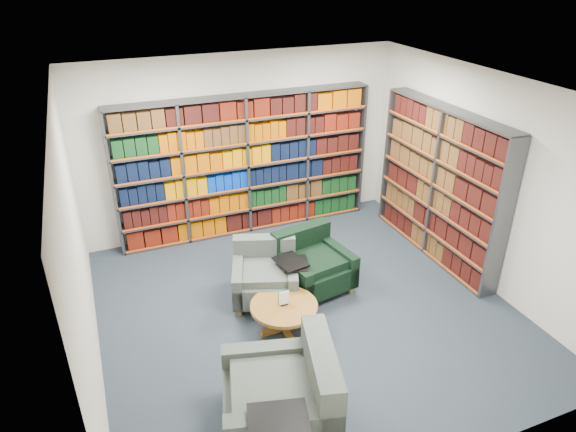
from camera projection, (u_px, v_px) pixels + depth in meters
name	position (u px, v px, depth m)	size (l,w,h in m)	color
room_shell	(308.00, 211.00, 5.92)	(5.02, 5.02, 2.82)	#1F2530
bookshelf_back	(246.00, 166.00, 7.99)	(4.00, 0.28, 2.20)	#47494F
bookshelf_right	(439.00, 185.00, 7.34)	(0.28, 2.50, 2.20)	#47494F
chair_teal_left	(265.00, 275.00, 6.71)	(1.09, 1.04, 0.74)	#031B30
chair_green_right	(311.00, 265.00, 6.91)	(1.08, 0.99, 0.78)	black
chair_teal_front	(289.00, 399.00, 4.75)	(1.24, 1.33, 0.93)	#031B30
coffee_table	(284.00, 310.00, 6.05)	(0.80, 0.80, 0.56)	#905D24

